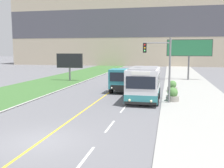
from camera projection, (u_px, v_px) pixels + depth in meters
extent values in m
plane|color=slate|center=(41.00, 141.00, 12.75)|extent=(300.00, 300.00, 0.00)
cube|color=gold|center=(41.00, 141.00, 12.74)|extent=(0.14, 140.00, 0.01)
cube|color=silver|center=(86.00, 158.00, 10.81)|extent=(0.12, 2.40, 0.01)
cube|color=silver|center=(110.00, 126.00, 15.27)|extent=(0.12, 2.40, 0.01)
cube|color=silver|center=(123.00, 109.00, 19.73)|extent=(0.12, 2.40, 0.01)
cube|color=silver|center=(132.00, 98.00, 24.19)|extent=(0.12, 2.40, 0.01)
cube|color=silver|center=(138.00, 91.00, 28.64)|extent=(0.12, 2.40, 0.01)
cube|color=silver|center=(142.00, 85.00, 33.10)|extent=(0.12, 2.40, 0.01)
cube|color=silver|center=(145.00, 81.00, 37.56)|extent=(0.12, 2.40, 0.01)
cube|color=silver|center=(148.00, 78.00, 42.02)|extent=(0.12, 2.40, 0.01)
cube|color=silver|center=(150.00, 75.00, 46.48)|extent=(0.12, 2.40, 0.01)
cube|color=silver|center=(151.00, 73.00, 50.93)|extent=(0.12, 2.40, 0.01)
cube|color=silver|center=(153.00, 71.00, 55.39)|extent=(0.12, 2.40, 0.01)
cube|color=#BCAD93|center=(148.00, 26.00, 73.50)|extent=(80.00, 8.00, 22.29)
cube|color=#4C4C56|center=(147.00, 22.00, 69.53)|extent=(80.00, 0.04, 7.80)
cube|color=silver|center=(144.00, 83.00, 22.42)|extent=(2.54, 5.32, 2.58)
cube|color=teal|center=(144.00, 94.00, 22.54)|extent=(2.56, 5.34, 0.70)
cube|color=black|center=(144.00, 79.00, 22.37)|extent=(2.56, 4.89, 0.90)
cube|color=gray|center=(144.00, 68.00, 22.24)|extent=(2.16, 4.79, 0.08)
cube|color=black|center=(141.00, 83.00, 19.77)|extent=(2.23, 0.04, 0.95)
cube|color=black|center=(140.00, 103.00, 19.96)|extent=(2.49, 0.06, 0.20)
sphere|color=#F4EAB2|center=(129.00, 100.00, 20.10)|extent=(0.20, 0.20, 0.20)
sphere|color=#F4EAB2|center=(151.00, 101.00, 19.76)|extent=(0.20, 0.20, 0.20)
cube|color=white|center=(141.00, 73.00, 19.68)|extent=(1.40, 0.04, 0.28)
cylinder|color=black|center=(127.00, 98.00, 21.36)|extent=(0.28, 1.00, 1.00)
cylinder|color=black|center=(157.00, 99.00, 20.86)|extent=(0.28, 1.00, 1.00)
cylinder|color=black|center=(132.00, 92.00, 24.46)|extent=(0.28, 1.00, 1.00)
cylinder|color=black|center=(159.00, 93.00, 23.95)|extent=(0.28, 1.00, 1.00)
cube|color=black|center=(126.00, 86.00, 28.97)|extent=(1.11, 6.69, 0.20)
cube|color=teal|center=(122.00, 79.00, 26.72)|extent=(2.47, 2.33, 1.93)
cube|color=black|center=(120.00, 77.00, 25.54)|extent=(2.10, 0.04, 0.87)
cube|color=black|center=(120.00, 87.00, 25.66)|extent=(1.98, 0.06, 0.44)
sphere|color=silver|center=(112.00, 88.00, 25.84)|extent=(0.18, 0.18, 0.18)
sphere|color=silver|center=(129.00, 88.00, 25.48)|extent=(0.18, 0.18, 0.18)
cube|color=slate|center=(128.00, 83.00, 30.20)|extent=(2.35, 4.10, 0.12)
cube|color=slate|center=(118.00, 79.00, 30.37)|extent=(0.12, 4.10, 1.12)
cube|color=slate|center=(137.00, 79.00, 29.90)|extent=(0.12, 4.10, 1.12)
cube|color=slate|center=(125.00, 81.00, 28.21)|extent=(2.35, 0.12, 1.12)
cube|color=slate|center=(130.00, 77.00, 32.07)|extent=(2.35, 0.12, 1.12)
cube|color=slate|center=(125.00, 75.00, 28.12)|extent=(2.35, 0.12, 0.24)
cylinder|color=black|center=(111.00, 88.00, 26.87)|extent=(0.30, 1.04, 1.04)
cylinder|color=black|center=(133.00, 89.00, 26.39)|extent=(0.30, 1.04, 1.04)
cylinder|color=black|center=(118.00, 83.00, 30.65)|extent=(0.30, 1.04, 1.04)
cylinder|color=black|center=(138.00, 84.00, 30.17)|extent=(0.30, 1.04, 1.04)
cylinder|color=slate|center=(170.00, 71.00, 21.37)|extent=(0.16, 0.16, 5.39)
cylinder|color=slate|center=(157.00, 43.00, 21.30)|extent=(2.20, 0.10, 0.10)
cube|color=black|center=(145.00, 48.00, 21.55)|extent=(0.28, 0.24, 0.80)
sphere|color=red|center=(145.00, 45.00, 21.40)|extent=(0.14, 0.14, 0.14)
sphere|color=orange|center=(145.00, 48.00, 21.43)|extent=(0.14, 0.14, 0.14)
sphere|color=green|center=(145.00, 51.00, 21.46)|extent=(0.14, 0.14, 0.14)
cylinder|color=#59595B|center=(189.00, 68.00, 38.14)|extent=(0.24, 0.24, 3.60)
cube|color=#333333|center=(189.00, 48.00, 37.76)|extent=(6.39, 0.20, 2.41)
cube|color=#287547|center=(189.00, 48.00, 37.66)|extent=(6.23, 0.02, 2.25)
cylinder|color=#59595B|center=(70.00, 74.00, 37.65)|extent=(0.24, 0.24, 1.95)
cube|color=#333333|center=(70.00, 61.00, 37.40)|extent=(3.89, 0.20, 2.05)
cube|color=black|center=(69.00, 61.00, 37.29)|extent=(3.73, 0.02, 1.89)
cylinder|color=gray|center=(172.00, 98.00, 22.38)|extent=(1.10, 1.10, 0.45)
sphere|color=#518442|center=(173.00, 92.00, 22.31)|extent=(0.88, 0.88, 0.88)
cylinder|color=gray|center=(172.00, 89.00, 27.65)|extent=(1.04, 1.04, 0.44)
sphere|color=#518442|center=(172.00, 84.00, 27.59)|extent=(0.84, 0.84, 0.84)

